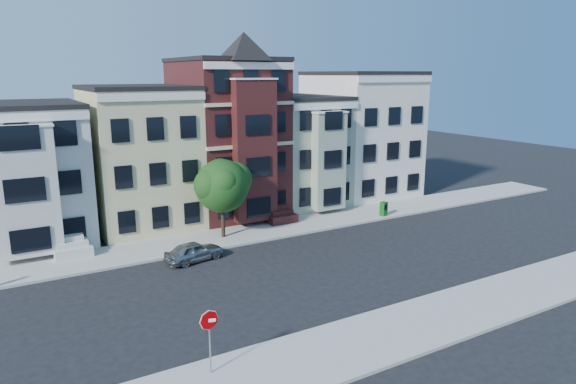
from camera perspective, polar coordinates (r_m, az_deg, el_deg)
ground at (r=30.61m, az=4.54°, el=-8.29°), size 120.00×120.00×0.00m
far_sidewalk at (r=37.06m, az=-2.54°, el=-4.31°), size 60.00×4.00×0.15m
near_sidewalk at (r=25.02m, az=15.33°, el=-13.63°), size 60.00×4.00×0.15m
house_white at (r=38.45m, az=-27.71°, el=1.62°), size 8.00×9.00×9.00m
house_yellow at (r=39.47m, az=-16.15°, el=3.61°), size 7.00×9.00×10.00m
house_brown at (r=41.56m, az=-6.82°, el=5.87°), size 7.00×9.00×12.00m
house_green at (r=44.72m, az=0.90°, el=4.53°), size 6.00×9.00×9.00m
house_cream at (r=48.55m, az=8.04°, el=6.27°), size 8.00×9.00×11.00m
street_tree at (r=34.86m, az=-7.33°, el=0.28°), size 7.54×7.54×6.66m
parked_car at (r=31.73m, az=-10.39°, el=-6.51°), size 3.81×2.12×1.23m
newspaper_box at (r=41.15m, az=10.58°, el=-1.85°), size 0.59×0.55×1.10m
stop_sign at (r=19.90m, az=-8.70°, el=-15.72°), size 0.79×0.32×2.87m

